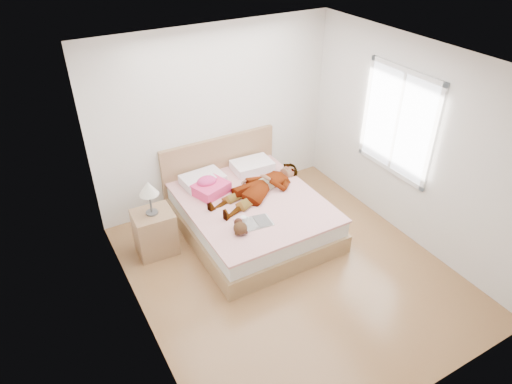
% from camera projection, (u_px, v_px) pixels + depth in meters
% --- Properties ---
extents(ground, '(4.00, 4.00, 0.00)m').
position_uv_depth(ground, '(290.00, 271.00, 5.69)').
color(ground, '#57311B').
rests_on(ground, ground).
extents(woman, '(1.70, 1.04, 0.22)m').
position_uv_depth(woman, '(259.00, 185.00, 6.23)').
color(woman, white).
rests_on(woman, bed).
extents(hair, '(0.53, 0.61, 0.08)m').
position_uv_depth(hair, '(208.00, 185.00, 6.36)').
color(hair, black).
rests_on(hair, bed).
extents(phone, '(0.07, 0.10, 0.05)m').
position_uv_depth(phone, '(213.00, 176.00, 6.27)').
color(phone, silver).
rests_on(phone, bed).
extents(room_shell, '(4.00, 4.00, 4.00)m').
position_uv_depth(room_shell, '(398.00, 123.00, 5.83)').
color(room_shell, white).
rests_on(room_shell, ground).
extents(bed, '(1.80, 2.08, 1.00)m').
position_uv_depth(bed, '(249.00, 211.00, 6.30)').
color(bed, olive).
rests_on(bed, ground).
extents(towel, '(0.55, 0.49, 0.24)m').
position_uv_depth(towel, '(210.00, 187.00, 6.21)').
color(towel, '#FB447F').
rests_on(towel, bed).
extents(magazine, '(0.43, 0.31, 0.02)m').
position_uv_depth(magazine, '(256.00, 223.00, 5.67)').
color(magazine, silver).
rests_on(magazine, bed).
extents(coffee_mug, '(0.11, 0.08, 0.09)m').
position_uv_depth(coffee_mug, '(244.00, 219.00, 5.67)').
color(coffee_mug, white).
rests_on(coffee_mug, bed).
extents(plush_toy, '(0.21, 0.28, 0.14)m').
position_uv_depth(plush_toy, '(240.00, 227.00, 5.49)').
color(plush_toy, black).
rests_on(plush_toy, bed).
extents(nightstand, '(0.51, 0.46, 1.06)m').
position_uv_depth(nightstand, '(155.00, 229.00, 5.84)').
color(nightstand, olive).
rests_on(nightstand, ground).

